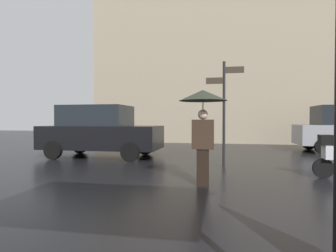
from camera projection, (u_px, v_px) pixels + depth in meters
pedestrian_with_umbrella at (203, 109)px, 5.82m from camera, size 1.00×1.00×1.97m
parked_car_left at (100, 131)px, 10.36m from camera, size 4.26×2.07×1.88m
street_signpost at (224, 103)px, 8.19m from camera, size 1.08×0.08×3.05m
building_block at (236, 8)px, 16.96m from camera, size 17.37×2.17×16.17m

